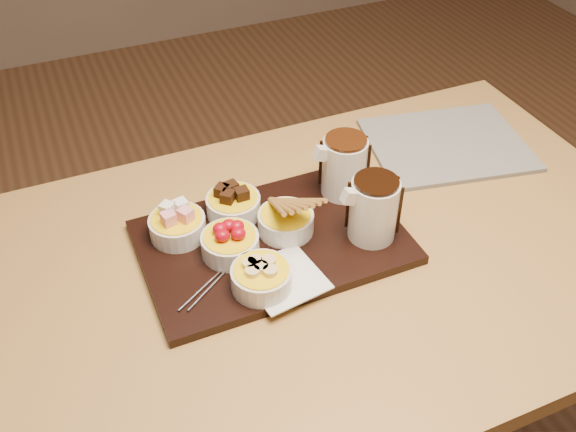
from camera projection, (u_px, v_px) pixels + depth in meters
name	position (u px, v px, depth m)	size (l,w,h in m)	color
dining_table	(340.00, 285.00, 1.21)	(1.20, 0.80, 0.75)	#AC8040
serving_board	(273.00, 242.00, 1.14)	(0.46, 0.30, 0.02)	black
napkin	(284.00, 279.00, 1.06)	(0.12, 0.12, 0.00)	white
bowl_marshmallows	(178.00, 227.00, 1.13)	(0.10, 0.10, 0.04)	silver
bowl_cake	(233.00, 206.00, 1.17)	(0.10, 0.10, 0.04)	silver
bowl_strawberries	(230.00, 245.00, 1.10)	(0.10, 0.10, 0.04)	silver
bowl_biscotti	(286.00, 222.00, 1.14)	(0.10, 0.10, 0.04)	silver
bowl_bananas	(261.00, 278.00, 1.04)	(0.10, 0.10, 0.04)	silver
pitcher_dark_chocolate	(373.00, 210.00, 1.11)	(0.08, 0.08, 0.12)	silver
pitcher_milk_chocolate	(344.00, 167.00, 1.20)	(0.08, 0.08, 0.12)	silver
fondue_skewers	(230.00, 262.00, 1.09)	(0.26, 0.03, 0.01)	silver
newspaper	(447.00, 144.00, 1.38)	(0.33, 0.26, 0.01)	beige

